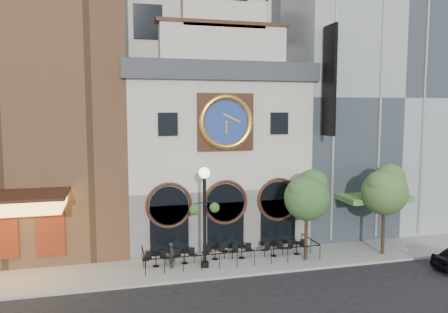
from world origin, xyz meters
name	(u,v)px	position (x,y,z in m)	size (l,w,h in m)	color
ground	(243,277)	(0.00, 0.00, 0.00)	(120.00, 120.00, 0.00)	black
sidewalk	(231,261)	(0.00, 2.50, 0.07)	(44.00, 5.00, 0.15)	gray
clock_building	(212,147)	(0.00, 7.82, 6.69)	(12.60, 8.78, 18.65)	#605E5B
theater_building	(16,61)	(-13.00, 9.96, 12.60)	(14.00, 15.60, 25.00)	brown
retail_building	(358,100)	(12.99, 9.99, 10.14)	(14.00, 14.40, 20.00)	gray
cafe_railing	(231,253)	(0.00, 2.50, 0.60)	(10.60, 2.60, 0.90)	black
bistro_0	(156,259)	(-4.59, 2.50, 0.61)	(1.58, 0.68, 0.90)	black
bistro_1	(185,256)	(-2.87, 2.57, 0.61)	(1.58, 0.68, 0.90)	black
bistro_2	(215,252)	(-0.94, 2.84, 0.61)	(1.58, 0.68, 0.90)	black
bistro_3	(242,251)	(0.71, 2.62, 0.61)	(1.58, 0.68, 0.90)	black
bistro_4	(274,249)	(2.77, 2.48, 0.61)	(1.58, 0.68, 0.90)	black
bistro_5	(297,247)	(4.32, 2.49, 0.61)	(1.58, 0.68, 0.90)	black
pedestrian	(172,255)	(-3.70, 2.09, 0.90)	(0.55, 0.36, 1.51)	black
lamppost	(205,206)	(-1.83, 1.69, 3.79)	(1.85, 0.89, 5.89)	black
tree_left	(307,194)	(4.52, 1.49, 4.21)	(2.88, 2.77, 5.54)	#382619
tree_right	(385,188)	(9.74, 1.26, 4.37)	(2.99, 2.88, 5.76)	#382619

